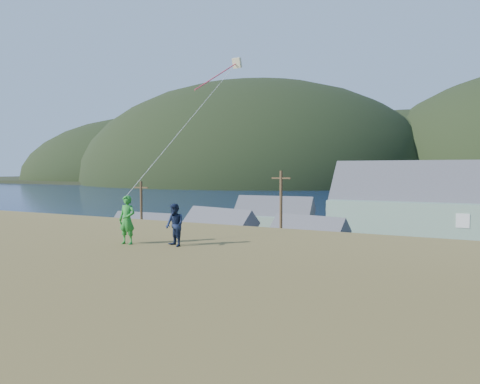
# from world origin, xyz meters

# --- Properties ---
(ground) EXTENTS (900.00, 900.00, 0.00)m
(ground) POSITION_xyz_m (0.00, 0.00, 0.00)
(ground) COLOR #0A1638
(ground) RESTS_ON ground
(grass_strip) EXTENTS (110.00, 8.00, 0.10)m
(grass_strip) POSITION_xyz_m (0.00, -2.00, 0.05)
(grass_strip) COLOR #4C3D19
(grass_strip) RESTS_ON ground
(waterfront_lot) EXTENTS (72.00, 36.00, 0.12)m
(waterfront_lot) POSITION_xyz_m (0.00, 17.00, 0.06)
(waterfront_lot) COLOR #28282B
(waterfront_lot) RESTS_ON ground
(wharf) EXTENTS (26.00, 14.00, 0.90)m
(wharf) POSITION_xyz_m (-6.00, 40.00, 0.45)
(wharf) COLOR gray
(wharf) RESTS_ON ground
(far_shore) EXTENTS (900.00, 320.00, 2.00)m
(far_shore) POSITION_xyz_m (0.00, 330.00, 1.00)
(far_shore) COLOR black
(far_shore) RESTS_ON ground
(shed_teal) EXTENTS (7.77, 5.48, 6.08)m
(shed_teal) POSITION_xyz_m (-20.46, 7.06, 2.28)
(shed_teal) COLOR #2F6F69
(shed_teal) RESTS_ON waterfront_lot
(shed_palegreen_near) EXTENTS (10.22, 7.70, 6.62)m
(shed_palegreen_near) POSITION_xyz_m (-12.93, 11.07, 2.50)
(shed_palegreen_near) COLOR slate
(shed_palegreen_near) RESTS_ON waterfront_lot
(shed_white) EXTENTS (8.78, 6.70, 6.29)m
(shed_white) POSITION_xyz_m (-2.13, 10.36, 2.42)
(shed_white) COLOR white
(shed_white) RESTS_ON waterfront_lot
(shed_palegreen_far) EXTENTS (11.49, 7.10, 7.45)m
(shed_palegreen_far) POSITION_xyz_m (-11.46, 25.04, 2.84)
(shed_palegreen_far) COLOR gray
(shed_palegreen_far) RESTS_ON waterfront_lot
(utility_poles) EXTENTS (29.55, 0.24, 9.70)m
(utility_poles) POSITION_xyz_m (-0.97, 1.50, 4.72)
(utility_poles) COLOR #47331E
(utility_poles) RESTS_ON waterfront_lot
(parked_cars) EXTENTS (23.94, 11.33, 1.53)m
(parked_cars) POSITION_xyz_m (-6.43, 22.05, 0.82)
(parked_cars) COLOR black
(parked_cars) RESTS_ON waterfront_lot
(kite_flyer_green) EXTENTS (0.68, 0.48, 1.78)m
(kite_flyer_green) POSITION_xyz_m (0.17, -18.94, 8.09)
(kite_flyer_green) COLOR #238029
(kite_flyer_green) RESTS_ON hillside
(kite_flyer_navy) EXTENTS (0.91, 0.84, 1.51)m
(kite_flyer_navy) POSITION_xyz_m (1.97, -18.54, 7.96)
(kite_flyer_navy) COLOR #151F3A
(kite_flyer_navy) RESTS_ON hillside
(kite_rig) EXTENTS (0.86, 4.92, 11.62)m
(kite_rig) POSITION_xyz_m (-0.11, -9.92, 15.54)
(kite_rig) COLOR beige
(kite_rig) RESTS_ON ground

